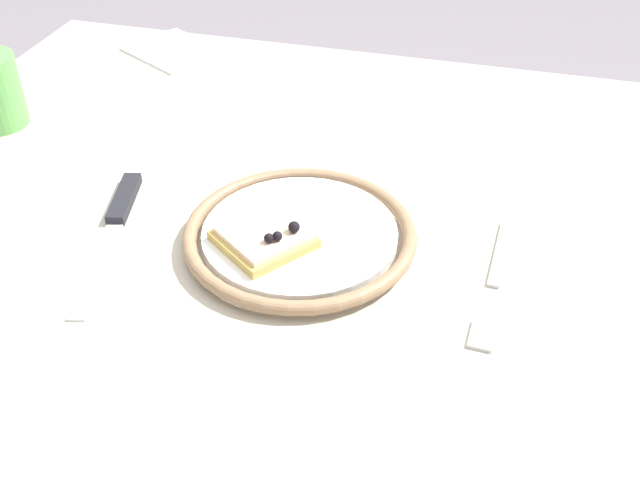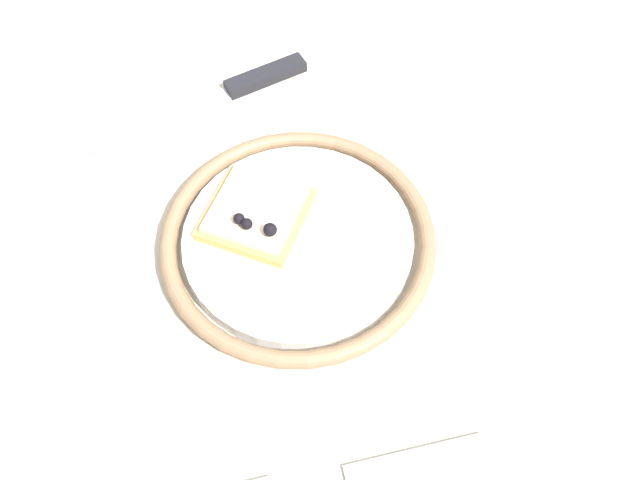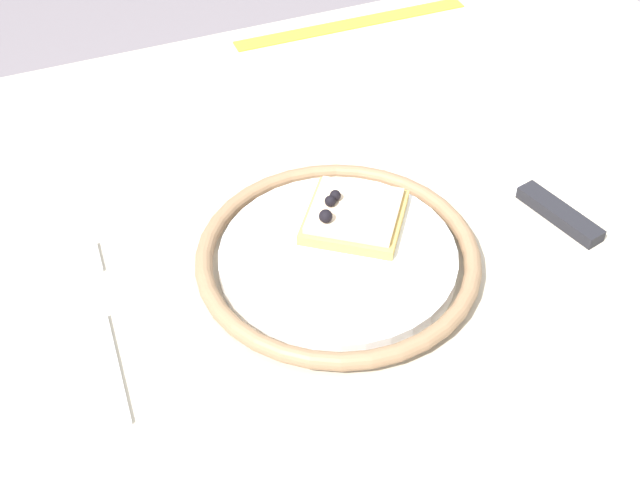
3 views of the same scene
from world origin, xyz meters
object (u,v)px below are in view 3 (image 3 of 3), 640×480
(knife, at_px, (533,196))
(fork, at_px, (102,325))
(plate, at_px, (338,258))
(measuring_tape, at_px, (352,24))
(dining_table, at_px, (402,342))
(pizza_slice_near, at_px, (354,215))

(knife, xyz_separation_m, fork, (-0.41, -0.00, -0.00))
(plate, height_order, knife, plate)
(plate, relative_size, measuring_tape, 0.81)
(fork, distance_m, measuring_tape, 0.54)
(fork, bearing_deg, dining_table, -10.46)
(plate, bearing_deg, dining_table, -35.58)
(knife, distance_m, measuring_tape, 0.37)
(pizza_slice_near, xyz_separation_m, fork, (-0.23, -0.02, -0.02))
(pizza_slice_near, height_order, fork, pizza_slice_near)
(knife, height_order, measuring_tape, knife)
(knife, bearing_deg, plate, -176.93)
(plate, xyz_separation_m, pizza_slice_near, (0.03, 0.03, 0.01))
(dining_table, distance_m, fork, 0.27)
(plate, relative_size, fork, 1.22)
(dining_table, height_order, knife, knife)
(plate, xyz_separation_m, measuring_tape, (0.19, 0.38, -0.01))
(dining_table, bearing_deg, pizza_slice_near, 108.33)
(dining_table, height_order, pizza_slice_near, pizza_slice_near)
(fork, bearing_deg, knife, 0.03)
(measuring_tape, bearing_deg, dining_table, -107.04)
(pizza_slice_near, bearing_deg, dining_table, -71.67)
(plate, bearing_deg, measuring_tape, 64.07)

